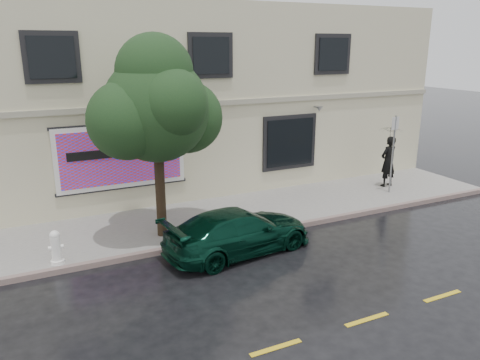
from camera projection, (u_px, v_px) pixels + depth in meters
name	position (u px, v px, depth m)	size (l,w,h in m)	color
ground	(282.00, 255.00, 12.85)	(90.00, 90.00, 0.00)	black
sidewalk	(233.00, 215.00, 15.64)	(20.00, 3.50, 0.15)	#999691
curb	(257.00, 233.00, 14.13)	(20.00, 0.18, 0.16)	slate
road_marking	(367.00, 319.00, 9.82)	(19.00, 0.12, 0.01)	gold
building	(175.00, 95.00, 19.66)	(20.00, 8.12, 7.00)	beige
billboard	(122.00, 156.00, 15.21)	(4.30, 0.16, 2.20)	white
car	(239.00, 231.00, 12.85)	(1.88, 4.25, 1.24)	black
pedestrian	(388.00, 161.00, 18.30)	(0.73, 0.48, 2.00)	black
umbrella	(391.00, 127.00, 17.93)	(0.95, 0.95, 0.70)	black
street_tree	(156.00, 110.00, 12.79)	(2.92, 2.92, 5.17)	black
fire_hydrant	(56.00, 247.00, 11.91)	(0.37, 0.34, 0.90)	white
sign_pole	(393.00, 148.00, 17.32)	(0.36, 0.06, 2.92)	gray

